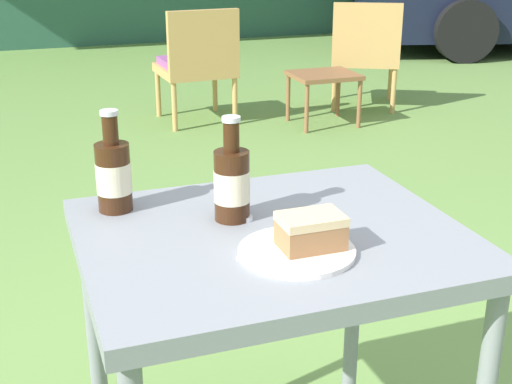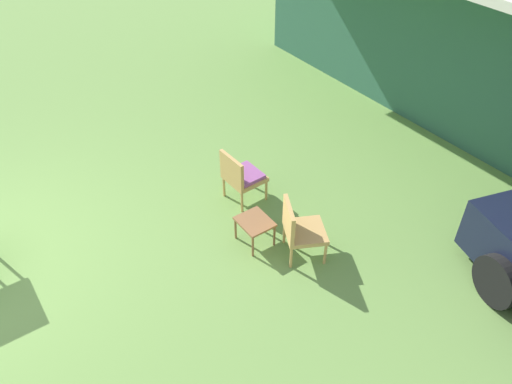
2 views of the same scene
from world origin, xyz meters
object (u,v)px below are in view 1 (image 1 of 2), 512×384
(wicker_chair_plain, at_px, (365,50))
(garden_side_table, at_px, (324,80))
(wicker_chair_cushioned, at_px, (197,61))
(cola_bottle_far, at_px, (114,174))
(patio_table, at_px, (272,271))
(cake_on_plate, at_px, (305,240))
(cola_bottle_near, at_px, (232,182))

(wicker_chair_plain, distance_m, garden_side_table, 0.59)
(wicker_chair_cushioned, height_order, cola_bottle_far, cola_bottle_far)
(patio_table, bearing_deg, wicker_chair_plain, 59.52)
(wicker_chair_cushioned, bearing_deg, cake_on_plate, 75.59)
(wicker_chair_plain, height_order, patio_table, wicker_chair_plain)
(garden_side_table, bearing_deg, wicker_chair_plain, 33.76)
(patio_table, bearing_deg, cola_bottle_far, 141.42)
(wicker_chair_cushioned, relative_size, wicker_chair_plain, 1.00)
(cake_on_plate, relative_size, cola_bottle_near, 1.00)
(wicker_chair_plain, xyz_separation_m, cake_on_plate, (-2.05, -3.63, 0.33))
(patio_table, relative_size, cola_bottle_near, 3.46)
(cake_on_plate, distance_m, cola_bottle_near, 0.22)
(garden_side_table, distance_m, cola_bottle_near, 3.55)
(wicker_chair_cushioned, bearing_deg, patio_table, 74.87)
(wicker_chair_cushioned, relative_size, garden_side_table, 1.80)
(cake_on_plate, xyz_separation_m, cola_bottle_far, (-0.30, 0.34, 0.06))
(cola_bottle_near, bearing_deg, cola_bottle_far, 149.17)
(patio_table, relative_size, cola_bottle_far, 3.46)
(wicker_chair_plain, relative_size, patio_table, 1.04)
(wicker_chair_cushioned, distance_m, patio_table, 3.62)
(wicker_chair_plain, distance_m, patio_table, 4.09)
(wicker_chair_plain, distance_m, cola_bottle_near, 4.05)
(wicker_chair_plain, relative_size, cake_on_plate, 3.58)
(patio_table, xyz_separation_m, cola_bottle_far, (-0.28, 0.22, 0.17))
(cola_bottle_far, bearing_deg, cake_on_plate, -47.90)
(patio_table, distance_m, cake_on_plate, 0.16)
(wicker_chair_cushioned, xyz_separation_m, cake_on_plate, (-0.76, -3.64, 0.34))
(wicker_chair_plain, distance_m, cola_bottle_far, 4.06)
(cola_bottle_near, xyz_separation_m, cola_bottle_far, (-0.22, 0.13, 0.00))
(wicker_chair_plain, bearing_deg, cake_on_plate, 87.10)
(cola_bottle_far, bearing_deg, patio_table, -38.58)
(wicker_chair_cushioned, distance_m, cola_bottle_far, 3.49)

